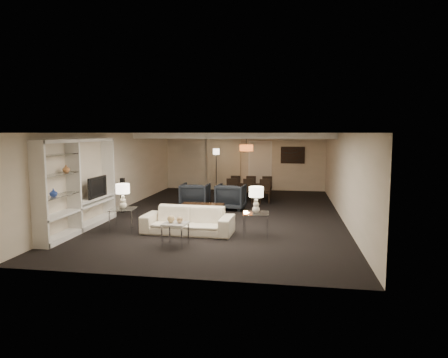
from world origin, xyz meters
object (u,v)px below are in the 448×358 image
at_px(side_table_right, 256,224).
at_px(chair_nr, 265,191).
at_px(floor_speaker, 123,195).
at_px(chair_fl, 236,186).
at_px(marble_table, 176,234).
at_px(chair_nl, 231,191).
at_px(television, 94,187).
at_px(side_table_left, 124,220).
at_px(table_lamp_left, 123,196).
at_px(floor_lamp, 216,171).
at_px(chair_nm, 248,191).
at_px(coffee_table, 202,212).
at_px(dining_table, 250,192).
at_px(pendant_light, 246,148).
at_px(chair_fr, 267,187).
at_px(vase_blue, 53,193).
at_px(vase_amber, 66,169).
at_px(chair_fm, 251,186).
at_px(sofa, 188,220).
at_px(armchair_right, 231,197).
at_px(armchair_left, 195,196).
at_px(table_lamp_right, 256,200).

xyz_separation_m(side_table_right, chair_nr, (-0.07, 4.62, 0.14)).
distance_m(floor_speaker, chair_fl, 4.82).
relative_size(marble_table, chair_nl, 0.61).
relative_size(television, chair_fl, 1.16).
height_order(floor_speaker, chair_nl, floor_speaker).
bearing_deg(chair_nl, side_table_left, -120.62).
distance_m(table_lamp_left, floor_lamp, 7.07).
bearing_deg(chair_nl, chair_nm, -5.91).
height_order(coffee_table, dining_table, dining_table).
relative_size(pendant_light, television, 0.53).
relative_size(dining_table, chair_fr, 1.92).
xyz_separation_m(vase_blue, chair_fl, (3.22, 7.21, -0.73)).
xyz_separation_m(vase_amber, chair_fl, (3.22, 6.65, -1.22)).
bearing_deg(chair_fm, vase_amber, 59.80).
bearing_deg(sofa, table_lamp_left, -177.53).
bearing_deg(chair_nl, coffee_table, -103.95).
distance_m(armchair_right, chair_fl, 2.63).
bearing_deg(chair_fm, floor_speaker, 44.43).
height_order(armchair_right, vase_amber, vase_amber).
relative_size(pendant_light, vase_amber, 2.97).
bearing_deg(chair_nl, armchair_right, -88.42).
distance_m(sofa, floor_speaker, 3.50).
distance_m(vase_amber, chair_nm, 6.69).
relative_size(armchair_left, floor_speaker, 0.84).
distance_m(coffee_table, vase_amber, 3.91).
distance_m(table_lamp_left, table_lamp_right, 3.40).
xyz_separation_m(table_lamp_right, chair_nl, (-1.27, 4.62, -0.47)).
height_order(side_table_left, vase_amber, vase_amber).
bearing_deg(table_lamp_right, side_table_left, 180.00).
distance_m(table_lamp_right, vase_amber, 4.62).
height_order(coffee_table, table_lamp_right, table_lamp_right).
bearing_deg(vase_amber, marble_table, -7.54).
height_order(armchair_right, vase_blue, vase_blue).
distance_m(sofa, armchair_right, 3.36).
height_order(side_table_left, chair_fr, chair_fr).
bearing_deg(table_lamp_right, floor_speaker, 152.93).
height_order(television, chair_fm, television).
height_order(coffee_table, floor_lamp, floor_lamp).
height_order(side_table_right, chair_fm, chair_fm).
relative_size(side_table_right, table_lamp_left, 0.97).
relative_size(pendant_light, chair_nl, 0.61).
xyz_separation_m(chair_nm, chair_nr, (0.60, 0.00, 0.00)).
distance_m(chair_nr, chair_fm, 1.43).
distance_m(marble_table, television, 3.31).
bearing_deg(coffee_table, table_lamp_right, -43.26).
relative_size(television, floor_lamp, 0.54).
bearing_deg(dining_table, marble_table, -102.49).
distance_m(marble_table, dining_table, 6.45).
xyz_separation_m(pendant_light, television, (-3.58, -5.38, -0.89)).
relative_size(table_lamp_right, chair_fr, 0.75).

